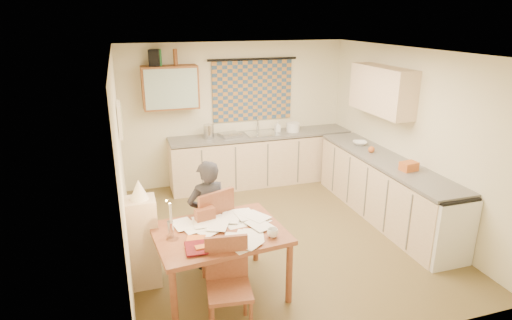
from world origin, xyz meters
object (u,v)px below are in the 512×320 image
object	(u,v)px
counter_right	(384,189)
chair_far	(209,242)
counter_back	(262,159)
stove	(441,226)
shelf_stand	(144,242)
person	(208,215)
dining_table	(220,262)

from	to	relation	value
counter_right	chair_far	size ratio (longest dim) A/B	2.85
counter_back	stove	distance (m)	3.39
counter_back	counter_right	xyz separation A→B (m)	(1.30, -1.88, -0.00)
chair_far	shelf_stand	distance (m)	0.80
stove	counter_right	bearing A→B (deg)	90.00
counter_back	counter_right	bearing A→B (deg)	-55.33
counter_right	person	distance (m)	2.85
counter_back	chair_far	world-z (taller)	chair_far
counter_right	chair_far	distance (m)	2.84
chair_far	counter_right	bearing A→B (deg)	168.68
counter_back	chair_far	bearing A→B (deg)	-121.34
counter_back	dining_table	size ratio (longest dim) A/B	2.30
counter_back	stove	xyz separation A→B (m)	(1.30, -3.13, -0.01)
stove	shelf_stand	size ratio (longest dim) A/B	0.85
shelf_stand	dining_table	bearing A→B (deg)	-28.14
person	shelf_stand	xyz separation A→B (m)	(-0.76, -0.15, -0.15)
counter_back	chair_far	xyz separation A→B (m)	(-1.48, -2.43, -0.13)
chair_far	dining_table	bearing A→B (deg)	68.90
person	counter_right	bearing A→B (deg)	179.19
counter_right	shelf_stand	world-z (taller)	shelf_stand
counter_back	chair_far	size ratio (longest dim) A/B	3.19
counter_right	shelf_stand	distance (m)	3.61
counter_right	shelf_stand	xyz separation A→B (m)	(-3.54, -0.70, 0.07)
counter_back	person	size ratio (longest dim) A/B	2.43
chair_far	person	world-z (taller)	person
dining_table	chair_far	bearing A→B (deg)	85.85
stove	chair_far	distance (m)	2.87
stove	person	xyz separation A→B (m)	(-2.78, 0.69, 0.23)
dining_table	chair_far	xyz separation A→B (m)	(-0.01, 0.56, -0.06)
chair_far	shelf_stand	world-z (taller)	shelf_stand
counter_right	stove	distance (m)	1.25
stove	counter_back	bearing A→B (deg)	112.59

